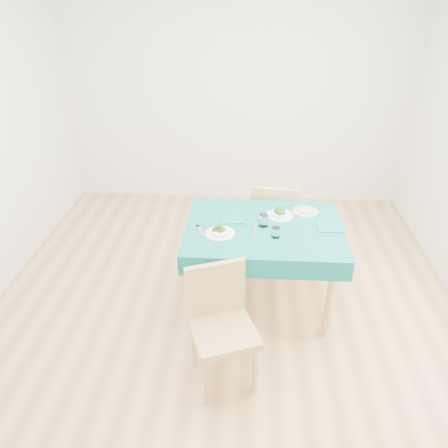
# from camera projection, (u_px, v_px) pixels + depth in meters

# --- Properties ---
(room_shell) EXTENTS (4.02, 4.52, 2.73)m
(room_shell) POSITION_uv_depth(u_px,v_px,m) (224.00, 161.00, 3.03)
(room_shell) COLOR #9F7542
(room_shell) RESTS_ON ground
(table) EXTENTS (1.22, 0.93, 0.76)m
(table) POSITION_uv_depth(u_px,v_px,m) (262.00, 266.00, 3.61)
(table) COLOR #085B56
(table) RESTS_ON ground
(chair_near) EXTENTS (0.54, 0.56, 1.02)m
(chair_near) POSITION_uv_depth(u_px,v_px,m) (224.00, 322.00, 2.82)
(chair_near) COLOR #AA8850
(chair_near) RESTS_ON ground
(chair_far) EXTENTS (0.48, 0.52, 1.06)m
(chair_far) POSITION_uv_depth(u_px,v_px,m) (275.00, 211.00, 4.15)
(chair_far) COLOR #AA8850
(chair_far) RESTS_ON ground
(bowl_near) EXTENTS (0.22, 0.22, 0.07)m
(bowl_near) POSITION_uv_depth(u_px,v_px,m) (220.00, 230.00, 3.30)
(bowl_near) COLOR white
(bowl_near) RESTS_ON table
(bowl_far) EXTENTS (0.23, 0.23, 0.07)m
(bowl_far) POSITION_uv_depth(u_px,v_px,m) (280.00, 212.00, 3.56)
(bowl_far) COLOR white
(bowl_far) RESTS_ON table
(fork_near) EXTENTS (0.10, 0.19, 0.00)m
(fork_near) POSITION_uv_depth(u_px,v_px,m) (201.00, 231.00, 3.36)
(fork_near) COLOR silver
(fork_near) RESTS_ON table
(knife_near) EXTENTS (0.03, 0.23, 0.00)m
(knife_near) POSITION_uv_depth(u_px,v_px,m) (255.00, 231.00, 3.36)
(knife_near) COLOR silver
(knife_near) RESTS_ON table
(fork_far) EXTENTS (0.05, 0.18, 0.00)m
(fork_far) POSITION_uv_depth(u_px,v_px,m) (279.00, 218.00, 3.55)
(fork_far) COLOR silver
(fork_far) RESTS_ON table
(knife_far) EXTENTS (0.05, 0.22, 0.00)m
(knife_far) POSITION_uv_depth(u_px,v_px,m) (330.00, 226.00, 3.42)
(knife_far) COLOR silver
(knife_far) RESTS_ON table
(napkin_near) EXTENTS (0.20, 0.15, 0.01)m
(napkin_near) POSITION_uv_depth(u_px,v_px,m) (233.00, 220.00, 3.50)
(napkin_near) COLOR #0C645F
(napkin_near) RESTS_ON table
(napkin_far) EXTENTS (0.21, 0.15, 0.01)m
(napkin_far) POSITION_uv_depth(u_px,v_px,m) (331.00, 228.00, 3.39)
(napkin_far) COLOR #0C645F
(napkin_far) RESTS_ON table
(tumbler_center) EXTENTS (0.07, 0.07, 0.10)m
(tumbler_center) POSITION_uv_depth(u_px,v_px,m) (263.00, 220.00, 3.41)
(tumbler_center) COLOR white
(tumbler_center) RESTS_ON table
(tumbler_side) EXTENTS (0.06, 0.06, 0.08)m
(tumbler_side) POSITION_uv_depth(u_px,v_px,m) (276.00, 232.00, 3.26)
(tumbler_side) COLOR white
(tumbler_side) RESTS_ON table
(side_plate) EXTENTS (0.21, 0.21, 0.01)m
(side_plate) POSITION_uv_depth(u_px,v_px,m) (305.00, 212.00, 3.63)
(side_plate) COLOR #9CCC63
(side_plate) RESTS_ON table
(bread_slice) EXTENTS (0.09, 0.09, 0.01)m
(bread_slice) POSITION_uv_depth(u_px,v_px,m) (305.00, 210.00, 3.62)
(bread_slice) COLOR beige
(bread_slice) RESTS_ON side_plate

